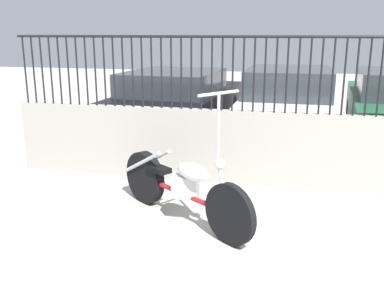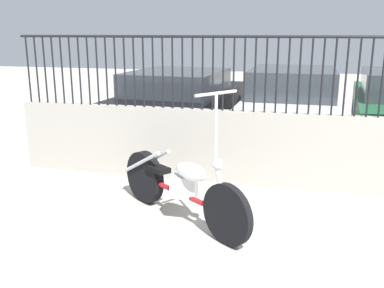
# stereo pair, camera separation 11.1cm
# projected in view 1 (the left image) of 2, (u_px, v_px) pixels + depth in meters

# --- Properties ---
(low_wall) EXTENTS (9.83, 0.18, 1.02)m
(low_wall) POSITION_uv_depth(u_px,v_px,m) (366.00, 155.00, 5.52)
(low_wall) COLOR #9E998E
(low_wall) RESTS_ON ground_plane
(fence_railing) EXTENTS (9.83, 0.04, 0.99)m
(fence_railing) POSITION_uv_depth(u_px,v_px,m) (375.00, 67.00, 5.23)
(fence_railing) COLOR black
(fence_railing) RESTS_ON low_wall
(motorcycle_red) EXTENTS (1.76, 1.33, 1.51)m
(motorcycle_red) POSITION_uv_depth(u_px,v_px,m) (177.00, 185.00, 4.77)
(motorcycle_red) COLOR black
(motorcycle_red) RESTS_ON ground_plane
(car_black) EXTENTS (2.15, 4.55, 1.30)m
(car_black) POSITION_uv_depth(u_px,v_px,m) (176.00, 101.00, 8.80)
(car_black) COLOR black
(car_black) RESTS_ON ground_plane
(car_white) EXTENTS (1.80, 4.46, 1.37)m
(car_white) POSITION_uv_depth(u_px,v_px,m) (288.00, 102.00, 8.53)
(car_white) COLOR black
(car_white) RESTS_ON ground_plane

